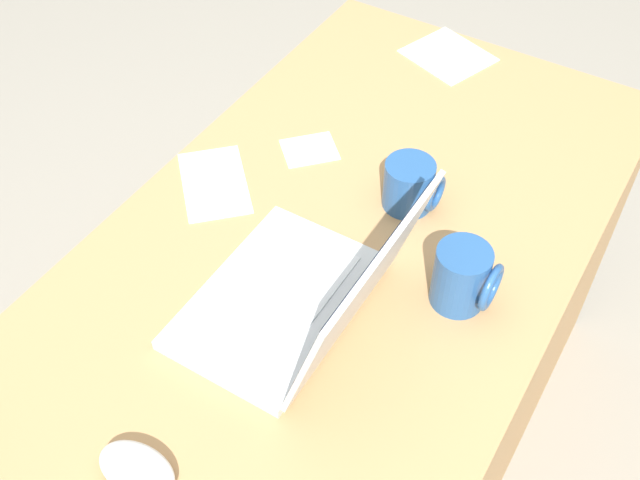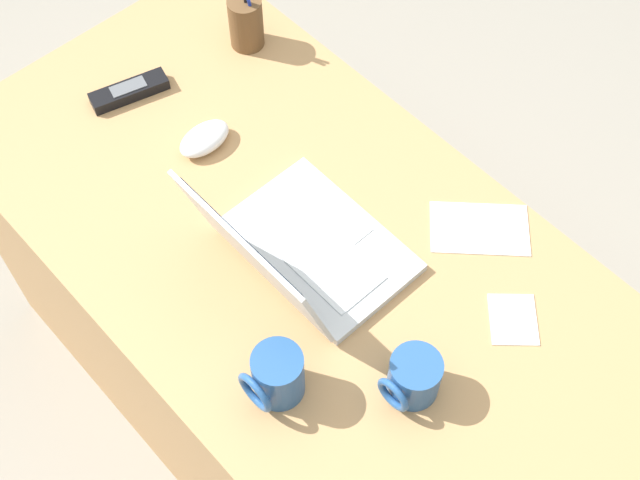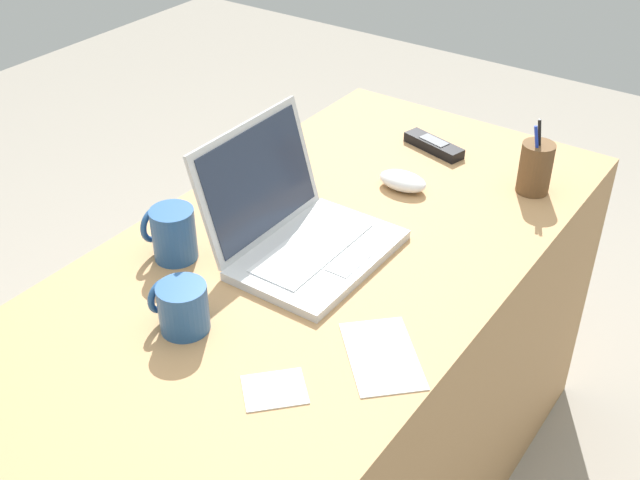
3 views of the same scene
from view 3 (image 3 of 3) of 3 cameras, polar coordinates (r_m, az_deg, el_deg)
name	(u,v)px [view 3 (image 3 of 3)]	position (r m, az deg, el deg)	size (l,w,h in m)	color
desk	(301,407)	(1.75, -1.40, -11.92)	(1.57, 0.73, 0.75)	tan
laptop	(298,229)	(1.52, -1.60, 0.81)	(0.32, 0.29, 0.24)	silver
computer_mouse	(403,181)	(1.75, 5.97, 4.24)	(0.07, 0.11, 0.04)	white
coffee_mug_white	(172,233)	(1.53, -10.57, 0.48)	(0.08, 0.10, 0.11)	#26518C
coffee_mug_tall	(182,307)	(1.36, -9.91, -4.76)	(0.09, 0.10, 0.09)	#26518C
cordless_phone	(434,145)	(1.93, 8.18, 6.76)	(0.08, 0.16, 0.03)	black
pen_holder	(535,168)	(1.78, 15.23, 5.04)	(0.07, 0.07, 0.18)	brown
paper_note_left	(382,355)	(1.32, 4.49, -8.27)	(0.11, 0.18, 0.00)	white
paper_note_right	(275,390)	(1.26, -3.29, -10.69)	(0.10, 0.08, 0.00)	white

